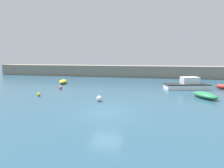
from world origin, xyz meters
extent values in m
cube|color=#284C60|center=(0.00, 0.00, -0.10)|extent=(120.00, 120.00, 0.20)
cube|color=gray|center=(0.00, 26.27, 1.25)|extent=(65.49, 3.79, 2.49)
cube|color=white|center=(8.51, 12.16, 0.31)|extent=(6.10, 3.30, 0.63)
cube|color=black|center=(8.51, 12.16, 0.69)|extent=(6.22, 3.37, 0.12)
cube|color=silver|center=(8.93, 12.26, 1.16)|extent=(2.50, 1.90, 1.07)
ellipsoid|color=#287A4C|center=(9.38, 6.81, 0.33)|extent=(2.72, 3.35, 0.66)
ellipsoid|color=yellow|center=(-10.61, 13.47, 0.34)|extent=(1.64, 2.55, 0.69)
sphere|color=white|center=(-1.51, 3.30, 0.28)|extent=(0.56, 0.56, 0.56)
sphere|color=#EA668C|center=(-8.59, 8.77, 0.23)|extent=(0.47, 0.47, 0.47)
sphere|color=yellow|center=(-8.91, 4.17, 0.19)|extent=(0.39, 0.39, 0.39)
camera|label=1|loc=(3.16, -13.24, 4.41)|focal=28.00mm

